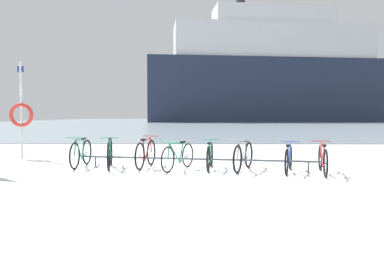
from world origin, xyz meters
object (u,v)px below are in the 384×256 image
at_px(bicycle_4, 210,156).
at_px(ferry_ship, 276,75).
at_px(bicycle_7, 323,159).
at_px(rescue_post, 21,113).
at_px(bicycle_5, 243,156).
at_px(bicycle_1, 110,154).
at_px(bicycle_3, 178,156).
at_px(bicycle_2, 146,154).
at_px(bicycle_6, 289,159).
at_px(bicycle_0, 81,153).

xyz_separation_m(bicycle_4, ferry_ship, (16.42, 64.47, 9.29)).
height_order(bicycle_7, ferry_ship, ferry_ship).
xyz_separation_m(bicycle_7, rescue_post, (-8.80, 3.00, 1.14)).
relative_size(bicycle_5, ferry_ship, 0.03).
height_order(bicycle_1, ferry_ship, ferry_ship).
bearing_deg(bicycle_3, bicycle_2, 155.91).
height_order(bicycle_3, bicycle_6, bicycle_3).
height_order(bicycle_2, bicycle_5, bicycle_2).
xyz_separation_m(bicycle_6, ferry_ship, (14.48, 64.92, 9.30)).
bearing_deg(rescue_post, bicycle_1, -31.44).
bearing_deg(bicycle_3, bicycle_5, -2.97).
height_order(bicycle_1, bicycle_6, bicycle_1).
bearing_deg(bicycle_0, bicycle_1, -12.45).
bearing_deg(bicycle_2, bicycle_0, 176.90).
distance_m(bicycle_2, ferry_ship, 67.31).
bearing_deg(bicycle_4, bicycle_2, 169.41).
xyz_separation_m(bicycle_1, rescue_post, (-3.40, 2.08, 1.11)).
relative_size(bicycle_4, bicycle_5, 1.01).
bearing_deg(bicycle_0, bicycle_4, -6.80).
distance_m(bicycle_2, bicycle_6, 3.75).
distance_m(bicycle_1, bicycle_5, 3.57).
distance_m(bicycle_3, bicycle_5, 1.68).
xyz_separation_m(bicycle_1, bicycle_6, (4.63, -0.69, -0.04)).
height_order(bicycle_0, bicycle_2, bicycle_2).
bearing_deg(bicycle_5, bicycle_0, 172.37).
distance_m(bicycle_3, rescue_post, 5.90).
bearing_deg(bicycle_6, bicycle_7, -16.97).
distance_m(bicycle_4, bicycle_5, 0.87).
bearing_deg(bicycle_6, ferry_ship, 77.43).
height_order(bicycle_3, ferry_ship, ferry_ship).
distance_m(bicycle_2, rescue_post, 4.93).
distance_m(bicycle_4, bicycle_7, 2.79).
bearing_deg(rescue_post, bicycle_0, -36.46).
distance_m(bicycle_6, ferry_ship, 67.16).
xyz_separation_m(bicycle_2, bicycle_4, (1.73, -0.32, -0.03)).
bearing_deg(bicycle_5, bicycle_7, -15.62).
relative_size(bicycle_1, rescue_post, 0.53).
xyz_separation_m(bicycle_5, bicycle_6, (1.09, -0.28, -0.03)).
bearing_deg(bicycle_3, bicycle_1, 170.39).
xyz_separation_m(bicycle_1, bicycle_3, (1.86, -0.32, -0.03)).
relative_size(bicycle_1, ferry_ship, 0.03).
relative_size(bicycle_0, bicycle_6, 1.07).
distance_m(bicycle_0, bicycle_6, 5.54).
distance_m(bicycle_3, bicycle_7, 3.59).
bearing_deg(bicycle_1, bicycle_2, 5.19).
relative_size(bicycle_2, bicycle_6, 1.06).
relative_size(bicycle_3, bicycle_6, 1.02).
height_order(bicycle_2, bicycle_7, bicycle_2).
bearing_deg(bicycle_2, bicycle_7, -12.80).
bearing_deg(bicycle_5, bicycle_4, 168.95).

